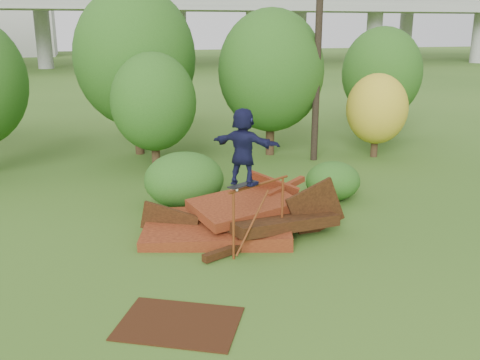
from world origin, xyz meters
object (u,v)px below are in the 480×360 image
object	(u,v)px
scrap_pile	(240,220)
skater	(243,147)
utility_pole	(319,21)
flat_plate	(179,323)

from	to	relation	value
scrap_pile	skater	size ratio (longest dim) A/B	3.15
skater	utility_pole	size ratio (longest dim) A/B	0.16
skater	flat_plate	xyz separation A→B (m)	(-2.04, -2.67, -2.69)
skater	scrap_pile	bearing A→B (deg)	-61.81
utility_pole	flat_plate	bearing A→B (deg)	-124.40
scrap_pile	utility_pole	size ratio (longest dim) A/B	0.51
utility_pole	scrap_pile	bearing A→B (deg)	-126.76
skater	utility_pole	distance (m)	10.55
skater	utility_pole	xyz separation A→B (m)	(5.59, 8.48, 2.87)
flat_plate	utility_pole	world-z (taller)	utility_pole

